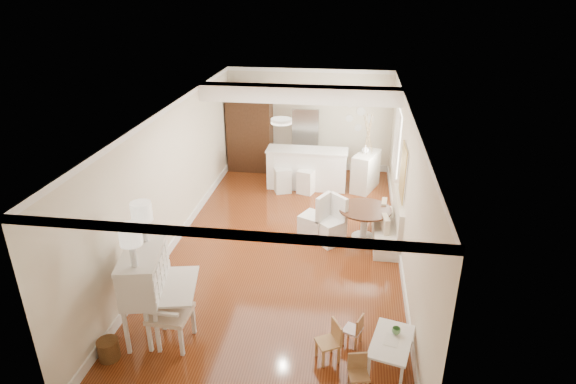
% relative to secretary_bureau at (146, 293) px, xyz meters
% --- Properties ---
extents(room, '(9.00, 9.04, 2.82)m').
position_rel_secretary_bureau_xyz_m(room, '(1.74, 3.10, 1.29)').
color(room, brown).
rests_on(room, ground).
extents(secretary_bureau, '(1.28, 1.30, 1.38)m').
position_rel_secretary_bureau_xyz_m(secretary_bureau, '(0.00, 0.00, 0.00)').
color(secretary_bureau, silver).
rests_on(secretary_bureau, ground).
extents(gustavian_armchair, '(0.64, 0.64, 1.08)m').
position_rel_secretary_bureau_xyz_m(gustavian_armchair, '(0.43, -0.21, -0.15)').
color(gustavian_armchair, silver).
rests_on(gustavian_armchair, ground).
extents(wicker_basket, '(0.38, 0.38, 0.30)m').
position_rel_secretary_bureau_xyz_m(wicker_basket, '(-0.35, -0.66, -0.54)').
color(wicker_basket, brown).
rests_on(wicker_basket, ground).
extents(kids_table, '(0.71, 0.96, 0.43)m').
position_rel_secretary_bureau_xyz_m(kids_table, '(3.60, -0.24, -0.47)').
color(kids_table, white).
rests_on(kids_table, ground).
extents(kids_chair_a, '(0.41, 0.41, 0.62)m').
position_rel_secretary_bureau_xyz_m(kids_chair_a, '(2.73, -0.26, -0.38)').
color(kids_chair_a, tan).
rests_on(kids_chair_a, ground).
extents(kids_chair_b, '(0.33, 0.33, 0.52)m').
position_rel_secretary_bureau_xyz_m(kids_chair_b, '(3.07, 0.13, -0.43)').
color(kids_chair_b, '#B37D51').
rests_on(kids_chair_b, ground).
extents(kids_chair_c, '(0.31, 0.31, 0.53)m').
position_rel_secretary_bureau_xyz_m(kids_chair_c, '(3.16, -0.76, -0.42)').
color(kids_chair_c, '#966C44').
rests_on(kids_chair_c, ground).
extents(banquette, '(0.52, 1.60, 0.98)m').
position_rel_secretary_bureau_xyz_m(banquette, '(3.69, 3.28, -0.20)').
color(banquette, silver).
rests_on(banquette, ground).
extents(dining_table, '(1.19, 1.19, 0.72)m').
position_rel_secretary_bureau_xyz_m(dining_table, '(3.25, 3.27, -0.33)').
color(dining_table, '#4B2818').
rests_on(dining_table, ground).
extents(slip_chair_near, '(0.68, 0.68, 1.00)m').
position_rel_secretary_bureau_xyz_m(slip_chair_near, '(2.56, 3.08, -0.19)').
color(slip_chair_near, white).
rests_on(slip_chair_near, ground).
extents(slip_chair_far, '(0.67, 0.66, 1.03)m').
position_rel_secretary_bureau_xyz_m(slip_chair_far, '(2.22, 3.25, -0.18)').
color(slip_chair_far, white).
rests_on(slip_chair_far, ground).
extents(breakfast_counter, '(2.05, 0.65, 1.03)m').
position_rel_secretary_bureau_xyz_m(breakfast_counter, '(1.80, 5.88, -0.17)').
color(breakfast_counter, white).
rests_on(breakfast_counter, ground).
extents(bar_stool_left, '(0.51, 0.51, 0.98)m').
position_rel_secretary_bureau_xyz_m(bar_stool_left, '(1.22, 5.52, -0.20)').
color(bar_stool_left, silver).
rests_on(bar_stool_left, ground).
extents(bar_stool_right, '(0.48, 0.48, 0.96)m').
position_rel_secretary_bureau_xyz_m(bar_stool_right, '(1.83, 5.53, -0.21)').
color(bar_stool_right, white).
rests_on(bar_stool_right, ground).
extents(pantry_cabinet, '(1.20, 0.60, 2.30)m').
position_rel_secretary_bureau_xyz_m(pantry_cabinet, '(0.10, 6.96, 0.46)').
color(pantry_cabinet, '#381E11').
rests_on(pantry_cabinet, ground).
extents(fridge, '(0.75, 0.65, 1.80)m').
position_rel_secretary_bureau_xyz_m(fridge, '(2.00, 6.93, 0.21)').
color(fridge, silver).
rests_on(fridge, ground).
extents(sideboard, '(0.77, 1.10, 0.96)m').
position_rel_secretary_bureau_xyz_m(sideboard, '(3.29, 5.98, -0.21)').
color(sideboard, beige).
rests_on(sideboard, ground).
extents(pencil_cup, '(0.15, 0.15, 0.09)m').
position_rel_secretary_bureau_xyz_m(pencil_cup, '(3.67, -0.09, -0.21)').
color(pencil_cup, '#609A59').
rests_on(pencil_cup, kids_table).
extents(branch_vase, '(0.20, 0.20, 0.19)m').
position_rel_secretary_bureau_xyz_m(branch_vase, '(3.25, 6.03, 0.37)').
color(branch_vase, white).
rests_on(branch_vase, sideboard).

